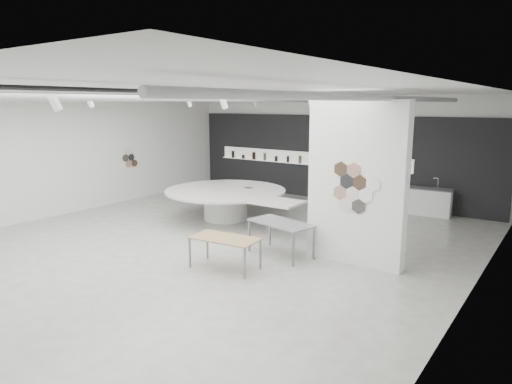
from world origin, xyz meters
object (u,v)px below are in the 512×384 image
Objects in this scene: partition_column at (357,184)px; kitchen_counter at (427,201)px; sample_table_stone at (281,225)px; sample_table_wood at (225,240)px; display_island at (227,200)px.

partition_column is 2.31× the size of kitchen_counter.
sample_table_stone is 6.32m from kitchen_counter.
sample_table_stone is at bearing -161.21° from partition_column.
kitchen_counter is (2.18, 7.53, -0.20)m from sample_table_wood.
display_island is (-4.73, 1.33, -1.19)m from partition_column.
sample_table_stone is at bearing 70.35° from sample_table_wood.
partition_column reaches higher than sample_table_stone.
kitchen_counter is (0.07, 5.55, -1.37)m from partition_column.
sample_table_stone is at bearing -109.68° from kitchen_counter.
kitchen_counter reaches higher than sample_table_stone.
kitchen_counter reaches higher than sample_table_wood.
display_island is 4.23m from sample_table_wood.
sample_table_wood is (-2.11, -1.98, -1.16)m from partition_column.
kitchen_counter is (1.67, 6.09, -0.30)m from sample_table_stone.
kitchen_counter is at bearing 74.69° from sample_table_stone.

